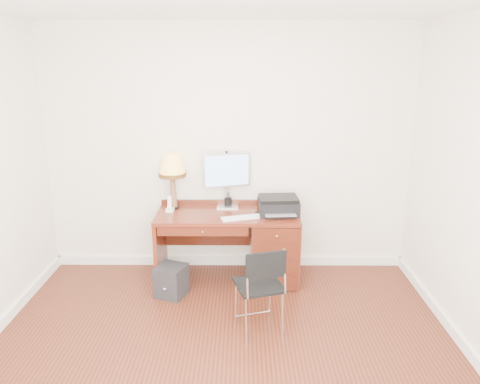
{
  "coord_description": "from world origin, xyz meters",
  "views": [
    {
      "loc": [
        0.16,
        -3.28,
        2.33
      ],
      "look_at": [
        0.13,
        1.2,
        1.04
      ],
      "focal_mm": 35.0,
      "sensor_mm": 36.0,
      "label": 1
    }
  ],
  "objects_px": {
    "desk": "(258,243)",
    "phone": "(170,207)",
    "equipment_box": "(171,281)",
    "leg_lamp": "(172,169)",
    "chair": "(259,282)",
    "printer": "(278,205)",
    "monitor": "(227,173)"
  },
  "relations": [
    {
      "from": "printer",
      "to": "leg_lamp",
      "type": "xyz_separation_m",
      "value": [
        -1.13,
        0.18,
        0.35
      ]
    },
    {
      "from": "monitor",
      "to": "phone",
      "type": "distance_m",
      "value": 0.72
    },
    {
      "from": "desk",
      "to": "printer",
      "type": "height_order",
      "value": "printer"
    },
    {
      "from": "desk",
      "to": "equipment_box",
      "type": "bearing_deg",
      "value": -155.73
    },
    {
      "from": "phone",
      "to": "equipment_box",
      "type": "bearing_deg",
      "value": -78.8
    },
    {
      "from": "leg_lamp",
      "to": "monitor",
      "type": "bearing_deg",
      "value": 6.95
    },
    {
      "from": "monitor",
      "to": "equipment_box",
      "type": "relative_size",
      "value": 1.87
    },
    {
      "from": "desk",
      "to": "phone",
      "type": "bearing_deg",
      "value": 177.51
    },
    {
      "from": "leg_lamp",
      "to": "phone",
      "type": "xyz_separation_m",
      "value": [
        -0.02,
        -0.12,
        -0.39
      ]
    },
    {
      "from": "equipment_box",
      "to": "phone",
      "type": "bearing_deg",
      "value": 117.76
    },
    {
      "from": "printer",
      "to": "equipment_box",
      "type": "bearing_deg",
      "value": -164.56
    },
    {
      "from": "monitor",
      "to": "printer",
      "type": "relative_size",
      "value": 1.37
    },
    {
      "from": "monitor",
      "to": "phone",
      "type": "xyz_separation_m",
      "value": [
        -0.61,
        -0.19,
        -0.32
      ]
    },
    {
      "from": "chair",
      "to": "equipment_box",
      "type": "relative_size",
      "value": 2.56
    },
    {
      "from": "desk",
      "to": "leg_lamp",
      "type": "bearing_deg",
      "value": 170.13
    },
    {
      "from": "desk",
      "to": "monitor",
      "type": "distance_m",
      "value": 0.82
    },
    {
      "from": "phone",
      "to": "equipment_box",
      "type": "height_order",
      "value": "phone"
    },
    {
      "from": "printer",
      "to": "leg_lamp",
      "type": "height_order",
      "value": "leg_lamp"
    },
    {
      "from": "leg_lamp",
      "to": "phone",
      "type": "distance_m",
      "value": 0.41
    },
    {
      "from": "monitor",
      "to": "equipment_box",
      "type": "bearing_deg",
      "value": -146.37
    },
    {
      "from": "chair",
      "to": "printer",
      "type": "bearing_deg",
      "value": 61.6
    },
    {
      "from": "printer",
      "to": "chair",
      "type": "relative_size",
      "value": 0.54
    },
    {
      "from": "leg_lamp",
      "to": "phone",
      "type": "height_order",
      "value": "leg_lamp"
    },
    {
      "from": "monitor",
      "to": "chair",
      "type": "height_order",
      "value": "monitor"
    },
    {
      "from": "equipment_box",
      "to": "desk",
      "type": "bearing_deg",
      "value": 44.94
    },
    {
      "from": "chair",
      "to": "phone",
      "type": "bearing_deg",
      "value": 113.3
    },
    {
      "from": "printer",
      "to": "equipment_box",
      "type": "xyz_separation_m",
      "value": [
        -1.09,
        -0.38,
        -0.68
      ]
    },
    {
      "from": "printer",
      "to": "phone",
      "type": "distance_m",
      "value": 1.15
    },
    {
      "from": "phone",
      "to": "chair",
      "type": "height_order",
      "value": "phone"
    },
    {
      "from": "leg_lamp",
      "to": "chair",
      "type": "height_order",
      "value": "leg_lamp"
    },
    {
      "from": "printer",
      "to": "chair",
      "type": "xyz_separation_m",
      "value": [
        -0.23,
        -1.06,
        -0.35
      ]
    },
    {
      "from": "monitor",
      "to": "chair",
      "type": "bearing_deg",
      "value": -91.69
    }
  ]
}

